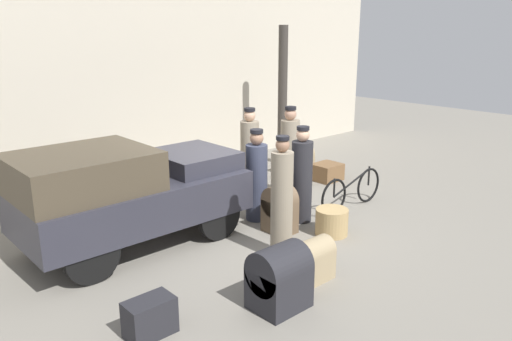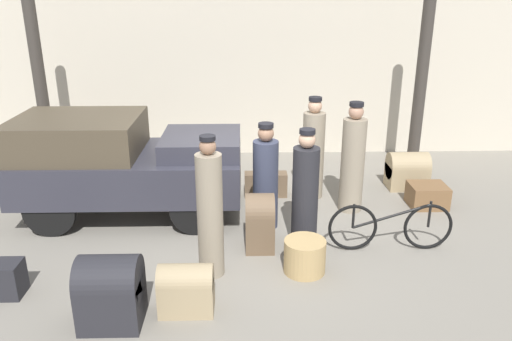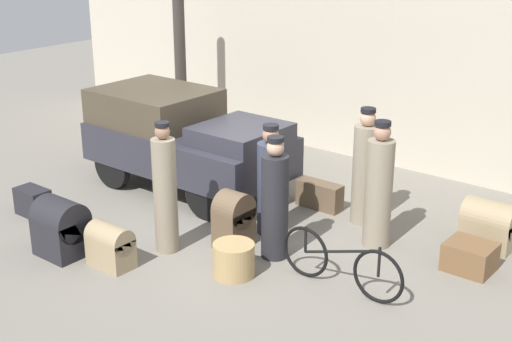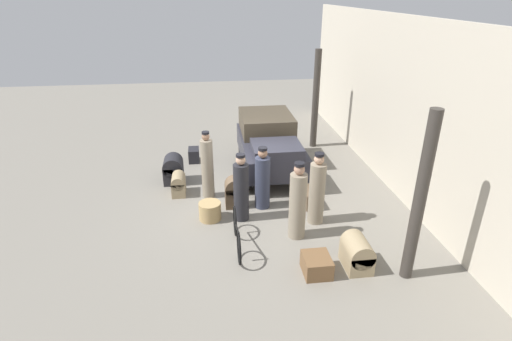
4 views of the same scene
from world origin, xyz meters
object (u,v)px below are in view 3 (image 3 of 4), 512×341
object	(u,v)px
conductor_in_dark_uniform	(379,190)
trunk_barrel_dark	(234,219)
wicker_basket	(234,260)
suitcase_black_upright	(320,195)
bicycle	(341,263)
porter_carrying_trunk	(365,171)
porter_lifting_near_truck	(165,192)
trunk_wicker_pale	(61,227)
suitcase_tan_flat	(110,245)
trunk_large_brown	(489,224)
trunk_umber_medium	(33,202)
porter_standing_middle	(275,203)
truck	(183,136)
porter_with_bicycle	(270,184)
suitcase_small_leather	(470,257)

from	to	relation	value
conductor_in_dark_uniform	trunk_barrel_dark	bearing A→B (deg)	-140.52
wicker_basket	suitcase_black_upright	world-z (taller)	wicker_basket
bicycle	porter_carrying_trunk	bearing A→B (deg)	113.09
porter_lifting_near_truck	trunk_wicker_pale	world-z (taller)	porter_lifting_near_truck
trunk_wicker_pale	suitcase_tan_flat	bearing A→B (deg)	12.85
wicker_basket	trunk_large_brown	distance (m)	3.59
porter_carrying_trunk	trunk_barrel_dark	world-z (taller)	porter_carrying_trunk
bicycle	porter_lifting_near_truck	distance (m)	2.53
bicycle	porter_lifting_near_truck	size ratio (longest dim) A/B	0.94
porter_lifting_near_truck	suitcase_tan_flat	size ratio (longest dim) A/B	3.00
bicycle	trunk_umber_medium	distance (m)	4.98
conductor_in_dark_uniform	suitcase_tan_flat	xyz separation A→B (m)	(-2.38, -2.71, -0.53)
porter_standing_middle	suitcase_black_upright	distance (m)	1.91
truck	porter_with_bicycle	world-z (taller)	porter_with_bicycle
porter_with_bicycle	truck	bearing A→B (deg)	166.93
truck	trunk_large_brown	world-z (taller)	truck
trunk_umber_medium	trunk_wicker_pale	size ratio (longest dim) A/B	0.68
porter_standing_middle	wicker_basket	bearing A→B (deg)	-95.81
wicker_basket	suitcase_tan_flat	size ratio (longest dim) A/B	0.88
wicker_basket	porter_with_bicycle	world-z (taller)	porter_with_bicycle
trunk_barrel_dark	trunk_large_brown	xyz separation A→B (m)	(2.74, 2.19, -0.08)
porter_with_bicycle	porter_carrying_trunk	xyz separation A→B (m)	(0.86, 1.15, 0.07)
trunk_umber_medium	trunk_wicker_pale	world-z (taller)	trunk_wicker_pale
porter_standing_middle	trunk_barrel_dark	xyz separation A→B (m)	(-0.63, -0.10, -0.37)
porter_with_bicycle	porter_carrying_trunk	world-z (taller)	porter_carrying_trunk
truck	porter_carrying_trunk	distance (m)	3.14
wicker_basket	trunk_barrel_dark	size ratio (longest dim) A/B	0.67
porter_carrying_trunk	porter_lifting_near_truck	bearing A→B (deg)	-122.61
bicycle	porter_lifting_near_truck	xyz separation A→B (m)	(-2.42, -0.56, 0.50)
porter_carrying_trunk	wicker_basket	bearing A→B (deg)	-99.52
trunk_wicker_pale	suitcase_tan_flat	size ratio (longest dim) A/B	1.31
porter_lifting_near_truck	porter_standing_middle	bearing A→B (deg)	31.36
truck	suitcase_tan_flat	distance (m)	2.99
conductor_in_dark_uniform	trunk_wicker_pale	xyz separation A→B (m)	(-3.16, -2.89, -0.43)
suitcase_tan_flat	truck	bearing A→B (deg)	115.15
wicker_basket	trunk_large_brown	size ratio (longest dim) A/B	0.76
porter_carrying_trunk	trunk_wicker_pale	xyz separation A→B (m)	(-2.60, -3.47, -0.41)
wicker_basket	trunk_wicker_pale	xyz separation A→B (m)	(-2.19, -0.99, 0.18)
conductor_in_dark_uniform	trunk_large_brown	size ratio (longest dim) A/B	2.54
porter_with_bicycle	trunk_large_brown	world-z (taller)	porter_with_bicycle
porter_lifting_near_truck	trunk_large_brown	world-z (taller)	porter_lifting_near_truck
conductor_in_dark_uniform	suitcase_black_upright	bearing A→B (deg)	155.46
trunk_wicker_pale	suitcase_small_leather	bearing A→B (deg)	33.85
trunk_wicker_pale	suitcase_tan_flat	world-z (taller)	trunk_wicker_pale
truck	trunk_umber_medium	distance (m)	2.58
conductor_in_dark_uniform	porter_with_bicycle	size ratio (longest dim) A/B	1.11
porter_standing_middle	trunk_umber_medium	bearing A→B (deg)	-162.22
trunk_barrel_dark	suitcase_small_leather	distance (m)	3.15
suitcase_tan_flat	bicycle	bearing A→B (deg)	27.10
truck	conductor_in_dark_uniform	xyz separation A→B (m)	(3.63, 0.06, -0.07)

